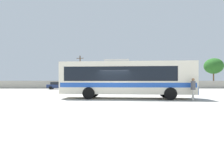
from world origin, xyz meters
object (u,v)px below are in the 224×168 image
coach_bus_cream_blue (125,78)px  parked_car_second_maroon (87,85)px  roadside_tree_midright (155,72)px  roadside_tree_right (214,66)px  parked_car_leftmost_dark_blue (58,85)px  roadside_tree_midleft (115,70)px  attendant_by_bus_door (193,88)px  utility_pole_near (80,71)px  roadside_tree_left (70,73)px

coach_bus_cream_blue → parked_car_second_maroon: size_ratio=2.68×
parked_car_second_maroon → roadside_tree_midright: size_ratio=0.81×
parked_car_second_maroon → roadside_tree_right: roadside_tree_right is taller
parked_car_leftmost_dark_blue → roadside_tree_midleft: roadside_tree_midleft is taller
attendant_by_bus_door → parked_car_leftmost_dark_blue: 28.44m
parked_car_second_maroon → utility_pole_near: (-2.39, 7.13, 3.22)m
roadside_tree_right → attendant_by_bus_door: bearing=-120.8°
coach_bus_cream_blue → roadside_tree_midleft: size_ratio=1.78×
utility_pole_near → roadside_tree_left: utility_pole_near is taller
coach_bus_cream_blue → attendant_by_bus_door: size_ratio=6.65×
coach_bus_cream_blue → parked_car_leftmost_dark_blue: size_ratio=2.77×
roadside_tree_left → roadside_tree_midright: roadside_tree_midright is taller
utility_pole_near → roadside_tree_midright: bearing=1.4°
roadside_tree_right → roadside_tree_midleft: bearing=-177.7°
attendant_by_bus_door → parked_car_leftmost_dark_blue: (-16.79, 22.96, -0.24)m
attendant_by_bus_door → coach_bus_cream_blue: bearing=156.0°
roadside_tree_right → coach_bus_cream_blue: bearing=-129.6°
roadside_tree_midright → roadside_tree_right: 14.11m
attendant_by_bus_door → roadside_tree_right: bearing=59.2°
coach_bus_cream_blue → roadside_tree_right: bearing=50.4°
roadside_tree_midright → roadside_tree_right: roadside_tree_right is taller
parked_car_leftmost_dark_blue → roadside_tree_midright: roadside_tree_midright is taller
roadside_tree_left → roadside_tree_right: (35.02, -3.35, 1.44)m
parked_car_second_maroon → roadside_tree_left: 12.64m
parked_car_leftmost_dark_blue → roadside_tree_midleft: size_ratio=0.64×
parked_car_second_maroon → roadside_tree_midright: roadside_tree_midright is taller
parked_car_second_maroon → roadside_tree_midleft: size_ratio=0.66×
utility_pole_near → roadside_tree_left: bearing=128.6°
roadside_tree_left → parked_car_second_maroon: bearing=-63.5°
roadside_tree_midright → attendant_by_bus_door: bearing=-98.0°
parked_car_leftmost_dark_blue → roadside_tree_left: 11.63m
parked_car_leftmost_dark_blue → roadside_tree_right: (35.17, 7.89, 4.47)m
roadside_tree_midleft → parked_car_second_maroon: bearing=-131.2°
parked_car_second_maroon → roadside_tree_left: roadside_tree_left is taller
roadside_tree_midleft → roadside_tree_right: size_ratio=0.94×
coach_bus_cream_blue → roadside_tree_midleft: bearing=90.3°
roadside_tree_midleft → roadside_tree_left: bearing=159.2°
utility_pole_near → roadside_tree_midleft: utility_pole_near is taller
attendant_by_bus_door → roadside_tree_left: (-16.64, 34.19, 2.79)m
utility_pole_near → roadside_tree_left: (-3.08, 3.85, -0.18)m
roadside_tree_left → roadside_tree_midleft: 12.12m
coach_bus_cream_blue → roadside_tree_midright: size_ratio=2.18×
roadside_tree_midright → utility_pole_near: bearing=-178.6°
roadside_tree_midleft → roadside_tree_right: bearing=2.3°
coach_bus_cream_blue → roadside_tree_midright: (9.53, 28.45, 1.92)m
parked_car_second_maroon → roadside_tree_midright: 17.52m
roadside_tree_left → roadside_tree_midleft: bearing=-20.8°
parked_car_leftmost_dark_blue → utility_pole_near: utility_pole_near is taller
coach_bus_cream_blue → roadside_tree_midleft: roadside_tree_midleft is taller
attendant_by_bus_door → parked_car_leftmost_dark_blue: size_ratio=0.42×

